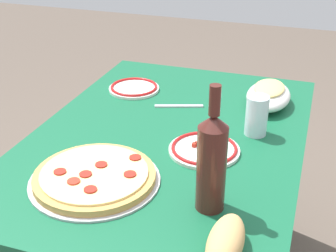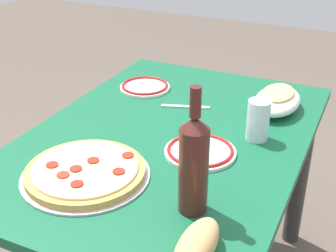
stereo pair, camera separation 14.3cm
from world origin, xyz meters
The scene contains 9 objects.
dining_table centered at (0.00, 0.00, 0.58)m, with size 1.18×0.82×0.70m.
pepperoni_pizza centered at (0.30, -0.10, 0.72)m, with size 0.34×0.34×0.03m.
baked_pasta_dish centered at (-0.32, 0.26, 0.74)m, with size 0.24×0.15×0.08m.
wine_bottle centered at (0.31, 0.21, 0.83)m, with size 0.07×0.07×0.32m.
water_glass centered at (-0.09, 0.26, 0.76)m, with size 0.07×0.07×0.13m, color silver.
side_plate_near centered at (-0.29, -0.23, 0.71)m, with size 0.19×0.19×0.02m.
side_plate_far centered at (0.07, 0.13, 0.71)m, with size 0.21×0.21×0.02m.
bread_loaf centered at (0.46, 0.28, 0.74)m, with size 0.18×0.07×0.07m, color tan.
fork_left centered at (-0.21, -0.03, 0.70)m, with size 0.17×0.02×0.01m, color #B7B7BC.
Camera 1 is at (1.20, 0.41, 1.39)m, focal length 49.78 mm.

